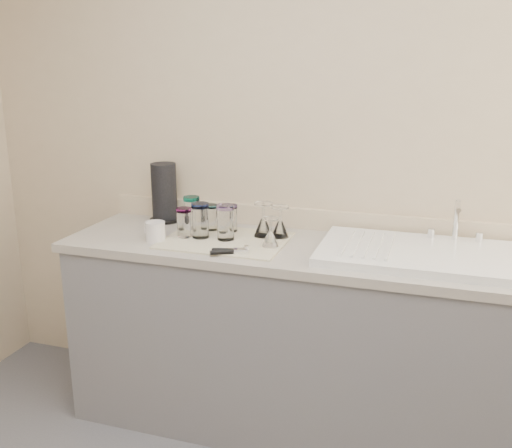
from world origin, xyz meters
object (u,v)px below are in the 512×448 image
(goblet_back_left, at_px, (263,225))
(goblet_back_right, at_px, (280,227))
(tumbler_magenta, at_px, (184,222))
(white_mug, at_px, (155,231))
(paper_towel_roll, at_px, (164,193))
(tumbler_purple, at_px, (231,218))
(goblet_front_right, at_px, (270,237))
(tumbler_lavender, at_px, (226,222))
(tumbler_blue, at_px, (200,220))
(can_opener, at_px, (230,251))
(tumbler_teal, at_px, (192,212))
(tumbler_cyan, at_px, (212,217))
(sink_unit, at_px, (420,253))

(goblet_back_left, bearing_deg, goblet_back_right, 8.03)
(goblet_back_left, relative_size, goblet_back_right, 1.09)
(tumbler_magenta, bearing_deg, white_mug, -145.19)
(paper_towel_roll, bearing_deg, tumbler_purple, -13.57)
(goblet_back_left, relative_size, goblet_front_right, 1.24)
(goblet_back_left, height_order, paper_towel_roll, paper_towel_roll)
(tumbler_lavender, height_order, white_mug, tumbler_lavender)
(tumbler_blue, relative_size, can_opener, 1.02)
(tumbler_teal, relative_size, goblet_front_right, 1.22)
(tumbler_cyan, height_order, white_mug, tumbler_cyan)
(tumbler_magenta, bearing_deg, goblet_back_left, 20.21)
(tumbler_magenta, distance_m, tumbler_lavender, 0.20)
(can_opener, bearing_deg, tumbler_cyan, 123.79)
(goblet_front_right, relative_size, paper_towel_roll, 0.43)
(goblet_back_left, bearing_deg, tumbler_purple, 169.45)
(tumbler_teal, distance_m, tumbler_purple, 0.20)
(tumbler_lavender, xyz_separation_m, can_opener, (0.09, -0.18, -0.07))
(can_opener, distance_m, paper_towel_roll, 0.67)
(tumbler_magenta, height_order, goblet_back_right, goblet_back_right)
(tumbler_cyan, height_order, paper_towel_roll, paper_towel_roll)
(tumbler_teal, distance_m, tumbler_cyan, 0.11)
(tumbler_blue, bearing_deg, goblet_front_right, -4.59)
(tumbler_magenta, bearing_deg, tumbler_cyan, 63.85)
(white_mug, bearing_deg, sink_unit, 6.38)
(tumbler_teal, relative_size, white_mug, 1.15)
(tumbler_lavender, bearing_deg, can_opener, -64.34)
(tumbler_teal, xyz_separation_m, goblet_front_right, (0.45, -0.16, -0.04))
(goblet_back_left, relative_size, paper_towel_roll, 0.53)
(can_opener, xyz_separation_m, paper_towel_roll, (-0.51, 0.41, 0.13))
(tumbler_purple, bearing_deg, goblet_front_right, -34.06)
(sink_unit, height_order, tumbler_magenta, sink_unit)
(tumbler_teal, distance_m, tumbler_blue, 0.17)
(tumbler_cyan, xyz_separation_m, can_opener, (0.21, -0.31, -0.05))
(goblet_front_right, xyz_separation_m, white_mug, (-0.53, -0.07, -0.01))
(tumbler_purple, xyz_separation_m, goblet_front_right, (0.25, -0.17, -0.02))
(sink_unit, relative_size, paper_towel_roll, 2.75)
(goblet_back_left, bearing_deg, tumbler_blue, -158.20)
(tumbler_purple, relative_size, tumbler_magenta, 0.94)
(tumbler_purple, relative_size, goblet_back_left, 0.82)
(tumbler_lavender, height_order, can_opener, tumbler_lavender)
(white_mug, bearing_deg, tumbler_purple, 40.07)
(tumbler_purple, relative_size, tumbler_lavender, 0.80)
(goblet_back_left, height_order, goblet_back_right, goblet_back_left)
(tumbler_blue, distance_m, tumbler_lavender, 0.12)
(tumbler_magenta, distance_m, can_opener, 0.33)
(tumbler_blue, xyz_separation_m, goblet_back_left, (0.27, 0.11, -0.03))
(tumbler_purple, distance_m, can_opener, 0.34)
(sink_unit, distance_m, white_mug, 1.16)
(tumbler_teal, xyz_separation_m, white_mug, (-0.08, -0.23, -0.04))
(tumbler_lavender, distance_m, white_mug, 0.32)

